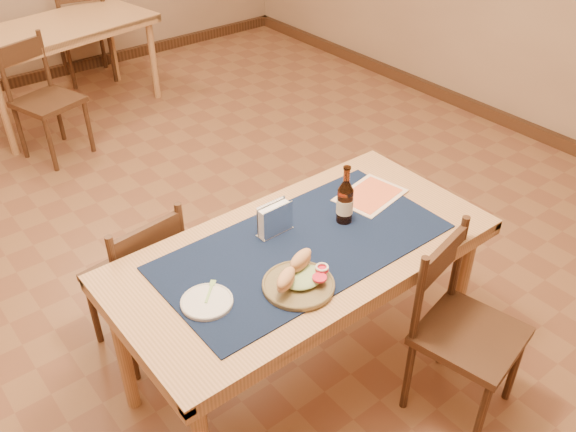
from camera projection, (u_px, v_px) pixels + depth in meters
room at (188, 40)px, 2.64m from camera, size 6.04×7.04×2.84m
main_table at (303, 262)px, 2.55m from camera, size 1.60×0.80×0.75m
placemat at (303, 246)px, 2.50m from camera, size 1.20×0.60×0.01m
baseboard at (210, 276)px, 3.42m from camera, size 6.00×7.00×0.10m
back_table at (56, 36)px, 4.86m from camera, size 1.64×1.02×0.75m
chair_main_far at (139, 279)px, 2.81m from camera, size 0.43×0.43×0.85m
chair_main_near at (462, 328)px, 2.55m from camera, size 0.47×0.47×0.86m
chair_back_near at (44, 97)px, 4.41m from camera, size 0.51×0.51×0.88m
chair_back_far at (83, 27)px, 5.55m from camera, size 0.52×0.52×0.96m
sandwich_plate at (299, 280)px, 2.29m from camera, size 0.28×0.28×0.11m
side_plate at (207, 301)px, 2.22m from camera, size 0.19×0.19×0.02m
fork at (210, 289)px, 2.26m from camera, size 0.10×0.10×0.00m
beer_bottle at (345, 202)px, 2.59m from camera, size 0.07×0.07×0.27m
napkin_holder at (275, 220)px, 2.54m from camera, size 0.16×0.06×0.14m
menu_card at (370, 195)px, 2.80m from camera, size 0.34×0.28×0.01m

